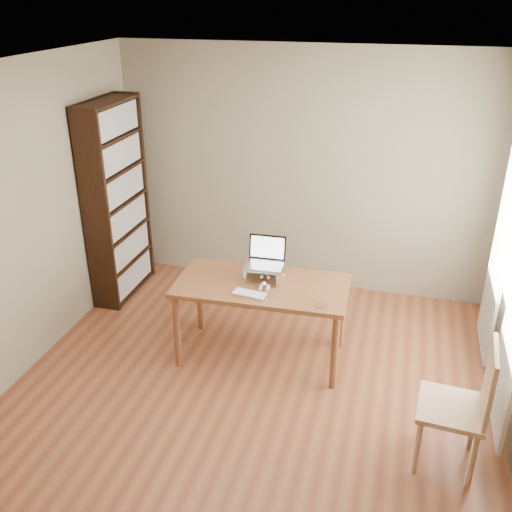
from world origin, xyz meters
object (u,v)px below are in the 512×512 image
(desk, at_px, (262,293))
(cat, at_px, (268,272))
(keyboard, at_px, (250,294))
(bookshelf, at_px, (117,201))
(laptop, at_px, (266,257))
(chair, at_px, (465,402))

(desk, relative_size, cat, 3.25)
(keyboard, distance_m, cat, 0.34)
(bookshelf, bearing_deg, laptop, -20.96)
(keyboard, bearing_deg, bookshelf, 157.09)
(laptop, distance_m, keyboard, 0.40)
(bookshelf, bearing_deg, cat, -21.41)
(bookshelf, bearing_deg, chair, -26.73)
(chair, bearing_deg, cat, 152.24)
(keyboard, distance_m, chair, 1.86)
(keyboard, relative_size, cat, 0.66)
(bookshelf, distance_m, laptop, 1.92)
(bookshelf, bearing_deg, keyboard, -30.93)
(cat, relative_size, chair, 0.46)
(bookshelf, xyz_separation_m, keyboard, (1.74, -1.04, -0.29))
(bookshelf, distance_m, desk, 2.00)
(laptop, xyz_separation_m, keyboard, (-0.05, -0.36, -0.18))
(desk, bearing_deg, cat, 74.07)
(laptop, bearing_deg, chair, -34.15)
(laptop, height_order, keyboard, laptop)
(keyboard, height_order, chair, chair)
(laptop, distance_m, cat, 0.14)
(bookshelf, xyz_separation_m, laptop, (1.79, -0.68, -0.11))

